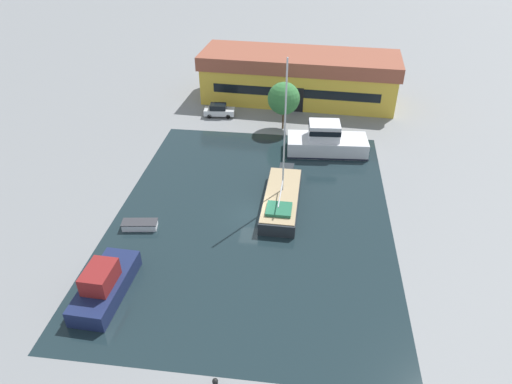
# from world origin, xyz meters

# --- Properties ---
(ground_plane) EXTENTS (440.00, 440.00, 0.00)m
(ground_plane) POSITION_xyz_m (0.00, 0.00, 0.00)
(ground_plane) COLOR gray
(water_canal) EXTENTS (26.19, 35.22, 0.01)m
(water_canal) POSITION_xyz_m (0.00, 0.00, 0.00)
(water_canal) COLOR #19282D
(water_canal) RESTS_ON ground
(warehouse_building) EXTENTS (28.69, 11.02, 6.88)m
(warehouse_building) POSITION_xyz_m (2.94, 29.75, 3.48)
(warehouse_building) COLOR gold
(warehouse_building) RESTS_ON ground
(quay_tree_near_building) EXTENTS (4.11, 4.11, 6.23)m
(quay_tree_near_building) POSITION_xyz_m (1.46, 19.56, 4.17)
(quay_tree_near_building) COLOR brown
(quay_tree_near_building) RESTS_ON ground
(parked_car) EXTENTS (4.26, 2.06, 1.73)m
(parked_car) POSITION_xyz_m (-7.57, 22.38, 0.86)
(parked_car) COLOR silver
(parked_car) RESTS_ON ground
(sailboat_moored) EXTENTS (3.56, 11.44, 14.58)m
(sailboat_moored) POSITION_xyz_m (2.62, 2.30, 0.74)
(sailboat_moored) COLOR #23282D
(sailboat_moored) RESTS_ON water_canal
(motor_cruiser) EXTENTS (9.67, 4.61, 3.78)m
(motor_cruiser) POSITION_xyz_m (7.01, 13.74, 1.38)
(motor_cruiser) COLOR silver
(motor_cruiser) RESTS_ON water_canal
(small_dinghy) EXTENTS (3.38, 1.68, 0.72)m
(small_dinghy) POSITION_xyz_m (-10.13, -3.18, 0.37)
(small_dinghy) COLOR white
(small_dinghy) RESTS_ON water_canal
(cabin_boat) EXTENTS (3.19, 7.40, 2.93)m
(cabin_boat) POSITION_xyz_m (-9.97, -11.53, 1.05)
(cabin_boat) COLOR #19234C
(cabin_boat) RESTS_ON water_canal
(mooring_bollard) EXTENTS (0.38, 0.38, 0.73)m
(mooring_bollard) POSITION_xyz_m (-0.02, -18.27, 0.38)
(mooring_bollard) COLOR black
(mooring_bollard) RESTS_ON ground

